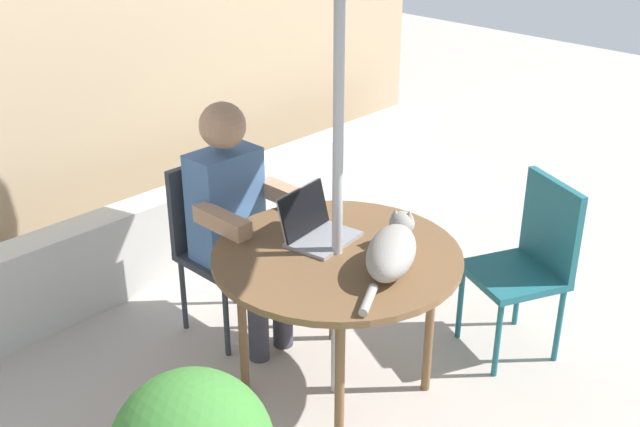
% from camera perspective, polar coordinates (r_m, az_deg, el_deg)
% --- Properties ---
extents(ground_plane, '(14.00, 14.00, 0.00)m').
position_cam_1_polar(ground_plane, '(3.73, 1.13, -12.57)').
color(ground_plane, '#ADA399').
extents(fence_back, '(5.69, 0.08, 1.60)m').
position_cam_1_polar(fence_back, '(4.78, -16.62, 6.11)').
color(fence_back, tan).
rests_on(fence_back, ground).
extents(planter_wall_low, '(5.12, 0.20, 0.50)m').
position_cam_1_polar(planter_wall_low, '(4.55, -12.22, -1.96)').
color(planter_wall_low, beige).
rests_on(planter_wall_low, ground).
extents(patio_table, '(1.07, 1.07, 0.72)m').
position_cam_1_polar(patio_table, '(3.36, 1.22, -3.68)').
color(patio_table, brown).
rests_on(patio_table, ground).
extents(chair_occupied, '(0.40, 0.40, 0.88)m').
position_cam_1_polar(chair_occupied, '(3.97, -7.48, -1.50)').
color(chair_occupied, '#33383F').
rests_on(chair_occupied, ground).
extents(chair_empty, '(0.53, 0.53, 0.88)m').
position_cam_1_polar(chair_empty, '(3.88, 14.97, -2.90)').
color(chair_empty, '#1E606B').
rests_on(chair_empty, ground).
extents(person_seated, '(0.48, 0.48, 1.22)m').
position_cam_1_polar(person_seated, '(3.79, -6.13, 0.04)').
color(person_seated, '#4C72A5').
rests_on(person_seated, ground).
extents(laptop, '(0.33, 0.29, 0.21)m').
position_cam_1_polar(laptop, '(3.43, -0.48, -0.82)').
color(laptop, gray).
rests_on(laptop, patio_table).
extents(cat, '(0.60, 0.36, 0.17)m').
position_cam_1_polar(cat, '(3.19, 5.25, -2.64)').
color(cat, gray).
rests_on(cat, patio_table).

